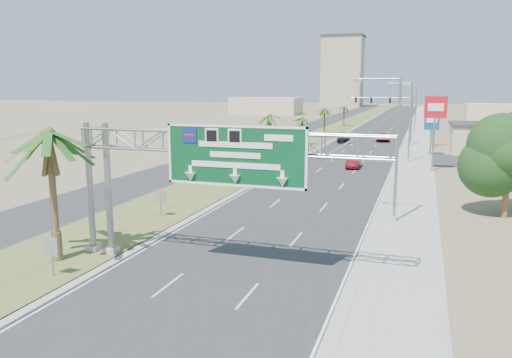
{
  "coord_description": "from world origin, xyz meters",
  "views": [
    {
      "loc": [
        9.09,
        -12.94,
        9.24
      ],
      "look_at": [
        0.31,
        13.25,
        4.2
      ],
      "focal_mm": 35.0,
      "sensor_mm": 36.0,
      "label": 1
    }
  ],
  "objects": [
    {
      "name": "road",
      "position": [
        0.0,
        110.0,
        0.01
      ],
      "size": [
        12.0,
        300.0,
        0.02
      ],
      "primitive_type": "cube",
      "color": "#28282B",
      "rests_on": "ground"
    },
    {
      "name": "sidewalk_right",
      "position": [
        8.5,
        110.0,
        0.05
      ],
      "size": [
        4.0,
        300.0,
        0.1
      ],
      "primitive_type": "cube",
      "color": "#9E9B93",
      "rests_on": "ground"
    },
    {
      "name": "median_grass",
      "position": [
        -10.0,
        110.0,
        0.06
      ],
      "size": [
        7.0,
        300.0,
        0.12
      ],
      "primitive_type": "cube",
      "color": "#4A5D29",
      "rests_on": "ground"
    },
    {
      "name": "opposing_road",
      "position": [
        -17.0,
        110.0,
        0.01
      ],
      "size": [
        8.0,
        300.0,
        0.02
      ],
      "primitive_type": "cube",
      "color": "#28282B",
      "rests_on": "ground"
    },
    {
      "name": "sign_gantry",
      "position": [
        -1.06,
        9.93,
        6.06
      ],
      "size": [
        16.75,
        1.24,
        7.5
      ],
      "color": "gray",
      "rests_on": "ground"
    },
    {
      "name": "palm_near",
      "position": [
        -9.2,
        8.0,
        6.93
      ],
      "size": [
        5.7,
        5.7,
        8.35
      ],
      "color": "brown",
      "rests_on": "ground"
    },
    {
      "name": "palm_row_b",
      "position": [
        -9.5,
        32.0,
        4.9
      ],
      "size": [
        3.99,
        3.99,
        5.95
      ],
      "color": "brown",
      "rests_on": "ground"
    },
    {
      "name": "palm_row_c",
      "position": [
        -9.5,
        48.0,
        5.66
      ],
      "size": [
        3.99,
        3.99,
        6.75
      ],
      "color": "brown",
      "rests_on": "ground"
    },
    {
      "name": "palm_row_d",
      "position": [
        -9.5,
        66.0,
        4.42
      ],
      "size": [
        3.99,
        3.99,
        5.45
      ],
      "color": "brown",
      "rests_on": "ground"
    },
    {
      "name": "palm_row_e",
      "position": [
        -9.5,
        85.0,
        5.09
      ],
      "size": [
        3.99,
        3.99,
        6.15
      ],
      "color": "brown",
      "rests_on": "ground"
    },
    {
      "name": "palm_row_f",
      "position": [
        -9.5,
        110.0,
        4.71
      ],
      "size": [
        3.99,
        3.99,
        5.75
      ],
      "color": "brown",
      "rests_on": "ground"
    },
    {
      "name": "streetlight_near",
      "position": [
        7.3,
        22.0,
        4.69
      ],
      "size": [
        3.27,
        0.44,
        10.0
      ],
      "color": "gray",
      "rests_on": "ground"
    },
    {
      "name": "streetlight_mid",
      "position": [
        7.3,
        52.0,
        4.69
      ],
      "size": [
        3.27,
        0.44,
        10.0
      ],
      "color": "gray",
      "rests_on": "ground"
    },
    {
      "name": "streetlight_far",
      "position": [
        7.3,
        88.0,
        4.69
      ],
      "size": [
        3.27,
        0.44,
        10.0
      ],
      "color": "gray",
      "rests_on": "ground"
    },
    {
      "name": "signal_mast",
      "position": [
        5.17,
        71.97,
        4.85
      ],
      "size": [
        10.28,
        0.71,
        8.0
      ],
      "color": "gray",
      "rests_on": "ground"
    },
    {
      "name": "oak_near",
      "position": [
        15.0,
        26.0,
        4.53
      ],
      "size": [
        4.5,
        4.5,
        6.8
      ],
      "color": "brown",
      "rests_on": "ground"
    },
    {
      "name": "median_signback_a",
      "position": [
        -7.8,
        6.0,
        1.45
      ],
      "size": [
        0.75,
        0.08,
        2.08
      ],
      "color": "gray",
      "rests_on": "ground"
    },
    {
      "name": "median_signback_b",
      "position": [
        -8.5,
        18.0,
        1.45
      ],
      "size": [
        0.75,
        0.08,
        2.08
      ],
      "color": "gray",
      "rests_on": "ground"
    },
    {
      "name": "tower_distant",
      "position": [
        -32.0,
        250.0,
        17.5
      ],
      "size": [
        20.0,
        16.0,
        35.0
      ],
      "primitive_type": "cube",
      "color": "tan",
      "rests_on": "ground"
    },
    {
      "name": "building_distant_left",
      "position": [
        -45.0,
        160.0,
        3.0
      ],
      "size": [
        24.0,
        14.0,
        6.0
      ],
      "primitive_type": "cube",
      "color": "tan",
      "rests_on": "ground"
    },
    {
      "name": "building_distant_right",
      "position": [
        30.0,
        140.0,
        2.5
      ],
      "size": [
        20.0,
        12.0,
        5.0
      ],
      "primitive_type": "cube",
      "color": "tan",
      "rests_on": "ground"
    },
    {
      "name": "car_left_lane",
      "position": [
        -5.3,
        36.08,
        0.85
      ],
      "size": [
        2.55,
        5.17,
        1.69
      ],
      "primitive_type": "imported",
      "rotation": [
        0.0,
        0.0,
        0.11
      ],
      "color": "black",
      "rests_on": "ground"
    },
    {
      "name": "car_mid_lane",
      "position": [
        1.5,
        45.69,
        0.7
      ],
      "size": [
        1.7,
        4.29,
        1.39
      ],
      "primitive_type": "imported",
      "rotation": [
        0.0,
        0.0,
        0.05
      ],
      "color": "maroon",
      "rests_on": "ground"
    },
    {
      "name": "car_right_lane",
      "position": [
        2.47,
        77.04,
        0.67
      ],
      "size": [
        2.57,
        5.0,
        1.35
      ],
      "primitive_type": "imported",
      "rotation": [
        0.0,
        0.0,
        0.07
      ],
      "color": "gray",
      "rests_on": "ground"
    },
    {
      "name": "car_far",
      "position": [
        -3.9,
        73.48,
        0.76
      ],
      "size": [
        2.78,
        5.48,
        1.52
      ],
      "primitive_type": "imported",
      "rotation": [
        0.0,
        0.0,
        0.13
      ],
      "color": "black",
      "rests_on": "ground"
    },
    {
      "name": "pole_sign_red_near",
      "position": [
        10.27,
        46.02,
        6.71
      ],
      "size": [
        2.42,
        0.62,
        8.58
      ],
      "color": "gray",
      "rests_on": "ground"
    },
    {
      "name": "pole_sign_blue",
      "position": [
        10.16,
        59.99,
        4.87
      ],
      "size": [
        2.0,
        0.37,
        6.79
      ],
      "color": "gray",
      "rests_on": "ground"
    },
    {
      "name": "pole_sign_red_far",
      "position": [
        10.57,
        70.92,
        5.77
      ],
      "size": [
        2.19,
        0.95,
        7.37
      ],
      "color": "gray",
      "rests_on": "ground"
    }
  ]
}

